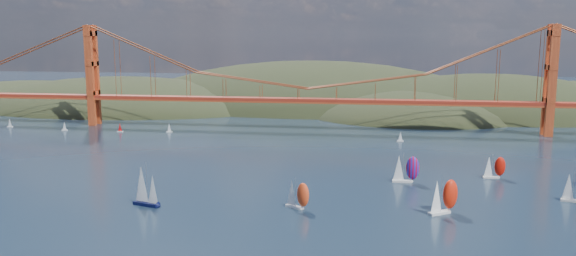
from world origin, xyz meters
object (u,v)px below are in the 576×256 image
(racer_2, at_px, (576,188))
(racer_3, at_px, (494,167))
(racer_1, at_px, (443,196))
(racer_rwb, at_px, (405,168))
(racer_0, at_px, (297,194))
(sloop_navy, at_px, (145,186))

(racer_2, xyz_separation_m, racer_3, (-18.29, 25.88, -0.35))
(racer_1, relative_size, racer_rwb, 1.05)
(racer_3, bearing_deg, racer_0, -151.94)
(racer_0, relative_size, racer_3, 1.04)
(racer_2, bearing_deg, racer_0, -155.23)
(racer_0, xyz_separation_m, racer_1, (41.19, 1.16, 0.87))
(racer_1, distance_m, racer_3, 48.81)
(racer_1, bearing_deg, sloop_navy, 148.90)
(racer_1, xyz_separation_m, racer_2, (40.89, 17.38, -0.70))
(racer_1, bearing_deg, racer_3, 28.13)
(sloop_navy, bearing_deg, racer_2, 26.54)
(sloop_navy, distance_m, racer_1, 85.98)
(sloop_navy, height_order, racer_rwb, sloop_navy)
(racer_1, xyz_separation_m, racer_3, (22.60, 43.25, -1.05))
(racer_3, height_order, racer_rwb, racer_rwb)
(racer_1, relative_size, racer_3, 1.26)
(racer_2, distance_m, racer_rwb, 51.82)
(racer_3, bearing_deg, racer_rwb, -168.70)
(racer_3, distance_m, racer_rwb, 32.71)
(racer_3, xyz_separation_m, racer_rwb, (-31.08, -10.15, 0.78))
(racer_2, height_order, racer_rwb, racer_rwb)
(sloop_navy, xyz_separation_m, racer_0, (44.65, 3.61, -1.51))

